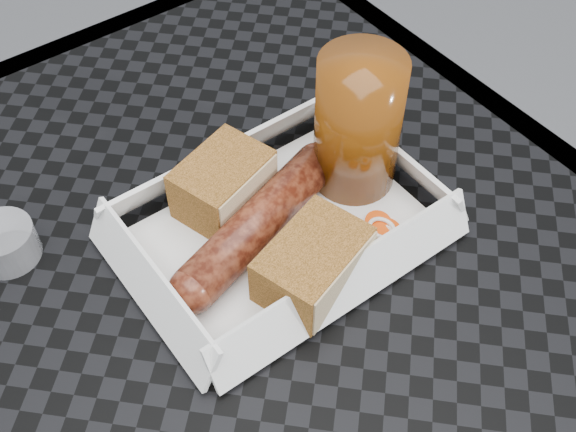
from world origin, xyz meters
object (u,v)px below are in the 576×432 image
at_px(food_tray, 281,230).
at_px(drink_glass, 358,125).
at_px(patio_table, 189,411).
at_px(bratwurst, 259,222).

relative_size(food_tray, drink_glass, 1.75).
distance_m(patio_table, food_tray, 0.16).
relative_size(patio_table, bratwurst, 4.27).
bearing_deg(food_tray, bratwurst, 168.29).
bearing_deg(bratwurst, drink_glass, 3.69).
bearing_deg(patio_table, drink_glass, 16.64).
distance_m(patio_table, drink_glass, 0.26).
relative_size(patio_table, food_tray, 3.64).
xyz_separation_m(food_tray, drink_glass, (0.08, 0.01, 0.06)).
xyz_separation_m(bratwurst, drink_glass, (0.10, 0.01, 0.04)).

